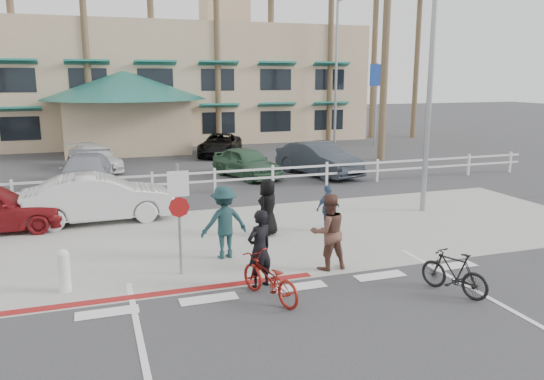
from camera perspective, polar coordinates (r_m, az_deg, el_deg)
name	(u,v)px	position (r m, az deg, el deg)	size (l,w,h in m)	color
ground	(310,298)	(11.23, 4.08, -11.51)	(140.00, 140.00, 0.00)	#333335
bike_path	(355,343)	(9.60, 8.91, -15.91)	(12.00, 16.00, 0.01)	#333335
sidewalk_plaza	(248,237)	(15.21, -2.55, -5.07)	(22.00, 7.00, 0.01)	gray
cross_street	(217,206)	(18.95, -5.97, -1.67)	(40.00, 5.00, 0.01)	#333335
parking_lot	(175,165)	(28.12, -10.35, 2.71)	(50.00, 16.00, 0.01)	#333335
curb_red	(156,294)	(11.61, -12.38, -10.91)	(7.00, 0.25, 0.02)	maroon
rail_fence	(217,181)	(20.86, -5.90, 0.99)	(29.40, 0.16, 1.00)	silver
building	(172,61)	(40.93, -10.67, 13.51)	(28.00, 16.00, 11.30)	#C7AC88
sign_post	(179,214)	(12.18, -9.97, -2.56)	(0.50, 0.10, 2.90)	gray
bollard_0	(64,270)	(12.16, -21.46, -8.06)	(0.26, 0.26, 0.95)	silver
streetlight_0	(431,76)	(18.31, 16.69, 11.62)	(0.60, 2.00, 9.00)	gray
streetlight_1	(336,73)	(37.12, 6.91, 12.40)	(0.60, 2.00, 9.50)	gray
info_sign	(376,103)	(36.31, 11.10, 9.20)	(1.20, 0.16, 5.60)	navy
palm_2	(11,15)	(35.85, -26.26, 16.51)	(4.00, 4.00, 16.00)	#204A1C
palm_3	(85,33)	(34.55, -19.48, 15.59)	(4.00, 4.00, 14.00)	#204A1C
palm_4	(151,28)	(35.82, -12.86, 16.62)	(4.00, 4.00, 15.00)	#204A1C
palm_5	(217,45)	(35.45, -5.93, 15.28)	(4.00, 4.00, 13.00)	#204A1C
palm_6	(271,16)	(37.67, -0.11, 18.20)	(4.00, 4.00, 17.00)	#204A1C
palm_7	(331,39)	(38.10, 6.32, 15.79)	(4.00, 4.00, 14.00)	#204A1C
palm_8	(375,34)	(40.85, 11.01, 16.10)	(4.00, 4.00, 15.00)	#204A1C
palm_9	(417,49)	(41.51, 15.38, 14.45)	(4.00, 4.00, 13.00)	#204A1C
palm_11	(386,28)	(29.69, 12.19, 16.68)	(4.00, 4.00, 14.00)	#204A1C
bike_red	(269,278)	(10.95, -0.32, -9.47)	(0.62, 1.78, 0.94)	maroon
rider_red	(260,249)	(11.45, -1.35, -6.37)	(0.63, 0.41, 1.73)	black
bike_black	(454,272)	(11.88, 19.00, -8.39)	(0.44, 1.55, 0.93)	black
rider_black	(328,232)	(12.57, 6.07, -4.49)	(0.89, 0.69, 1.83)	brown
pedestrian_a	(224,222)	(13.33, -5.16, -3.47)	(1.20, 0.69, 1.85)	#173336
pedestrian_child	(328,208)	(15.72, 6.05, -1.95)	(0.81, 0.34, 1.39)	#364F78
pedestrian_b	(268,207)	(15.18, -0.44, -1.89)	(0.80, 0.52, 1.64)	black
car_white_sedan	(100,198)	(17.50, -18.04, -0.84)	(1.60, 4.59, 1.51)	beige
lot_car_1	(86,172)	(22.82, -19.39, 1.81)	(1.93, 4.75, 1.38)	gray
lot_car_2	(247,163)	(24.05, -2.75, 2.97)	(1.62, 4.02, 1.37)	#30563B
lot_car_3	(319,159)	(24.62, 5.04, 3.34)	(1.62, 4.64, 1.53)	#293038
lot_car_4	(94,158)	(27.25, -18.61, 3.26)	(1.70, 4.17, 1.21)	silver
lot_car_5	(220,145)	(30.89, -5.60, 4.85)	(2.09, 4.54, 1.26)	black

